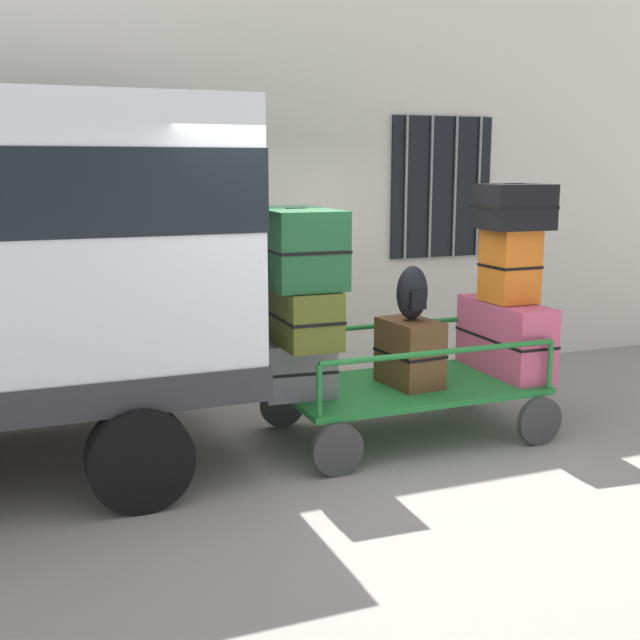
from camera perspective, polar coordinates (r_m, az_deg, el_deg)
ground_plane at (r=6.46m, az=0.45°, el=-9.39°), size 40.00×40.00×0.00m
building_wall at (r=8.18m, az=-5.67°, el=12.66°), size 12.00×0.38×5.00m
luggage_cart at (r=6.79m, az=6.19°, el=-5.15°), size 2.19×1.27×0.45m
cart_railing at (r=6.69m, az=6.27°, el=-1.73°), size 2.07×1.14×0.41m
suitcase_left_bottom at (r=6.34m, az=-1.63°, el=-3.45°), size 0.60×0.46×0.45m
suitcase_left_middle at (r=6.23m, az=-1.61°, el=0.47°), size 0.43×1.01×0.44m
suitcase_left_top at (r=6.18m, az=-1.73°, el=5.20°), size 0.57×1.00×0.59m
suitcase_midleft_bottom at (r=6.67m, az=6.38°, el=-2.31°), size 0.43×0.59×0.55m
suitcase_center_bottom at (r=7.22m, az=12.97°, el=-1.19°), size 0.41×1.06×0.63m
suitcase_center_middle at (r=7.10m, az=13.30°, el=3.76°), size 0.39×0.42×0.63m
suitcase_center_top at (r=7.04m, az=13.53°, el=7.83°), size 0.60×0.60×0.38m
backpack at (r=6.57m, az=6.56°, el=1.90°), size 0.27×0.22×0.44m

